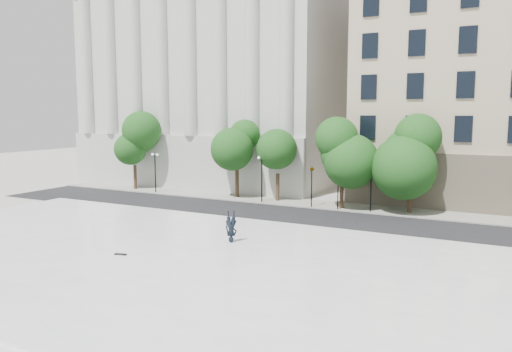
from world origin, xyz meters
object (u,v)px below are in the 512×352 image
at_px(person_lying, 231,238).
at_px(skateboard, 120,254).
at_px(traffic_light_east, 338,168).
at_px(traffic_light_west, 312,168).

height_order(person_lying, skateboard, person_lying).
height_order(traffic_light_east, person_lying, traffic_light_east).
xyz_separation_m(traffic_light_east, person_lying, (-2.01, -14.91, -3.00)).
relative_size(traffic_light_west, skateboard, 5.90).
bearing_deg(person_lying, traffic_light_east, 43.57).
distance_m(traffic_light_west, skateboard, 20.81).
height_order(traffic_light_east, skateboard, traffic_light_east).
height_order(traffic_light_west, skateboard, traffic_light_west).
relative_size(traffic_light_west, person_lying, 2.11).
bearing_deg(skateboard, traffic_light_west, 65.31).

